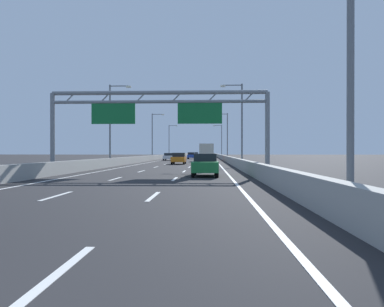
{
  "coord_description": "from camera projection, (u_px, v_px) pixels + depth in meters",
  "views": [
    {
      "loc": [
        3.82,
        -1.49,
        1.64
      ],
      "look_at": [
        -0.0,
        88.3,
        1.25
      ],
      "focal_mm": 35.92,
      "sensor_mm": 36.0,
      "label": 1
    }
  ],
  "objects": [
    {
      "name": "ground_plane",
      "position": [
        194.0,
        158.0,
        101.57
      ],
      "size": [
        260.0,
        260.0,
        0.0
      ],
      "primitive_type": "plane",
      "color": "#262628"
    },
    {
      "name": "lane_dash_left_1",
      "position": [
        57.0,
        196.0,
        14.22
      ],
      "size": [
        0.16,
        3.0,
        0.01
      ],
      "primitive_type": "cube",
      "color": "white",
      "rests_on": "ground_plane"
    },
    {
      "name": "lane_dash_left_2",
      "position": [
        115.0,
        179.0,
        23.21
      ],
      "size": [
        0.16,
        3.0,
        0.01
      ],
      "primitive_type": "cube",
      "color": "white",
      "rests_on": "ground_plane"
    },
    {
      "name": "lane_dash_left_3",
      "position": [
        141.0,
        171.0,
        32.21
      ],
      "size": [
        0.16,
        3.0,
        0.01
      ],
      "primitive_type": "cube",
      "color": "white",
      "rests_on": "ground_plane"
    },
    {
      "name": "lane_dash_left_4",
      "position": [
        156.0,
        167.0,
        41.2
      ],
      "size": [
        0.16,
        3.0,
        0.01
      ],
      "primitive_type": "cube",
      "color": "white",
      "rests_on": "ground_plane"
    },
    {
      "name": "lane_dash_left_5",
      "position": [
        165.0,
        164.0,
        50.19
      ],
      "size": [
        0.16,
        3.0,
        0.01
      ],
      "primitive_type": "cube",
      "color": "white",
      "rests_on": "ground_plane"
    },
    {
      "name": "lane_dash_left_6",
      "position": [
        172.0,
        162.0,
        59.18
      ],
      "size": [
        0.16,
        3.0,
        0.01
      ],
      "primitive_type": "cube",
      "color": "white",
      "rests_on": "ground_plane"
    },
    {
      "name": "lane_dash_left_7",
      "position": [
        177.0,
        161.0,
        68.17
      ],
      "size": [
        0.16,
        3.0,
        0.01
      ],
      "primitive_type": "cube",
      "color": "white",
      "rests_on": "ground_plane"
    },
    {
      "name": "lane_dash_left_8",
      "position": [
        180.0,
        160.0,
        77.16
      ],
      "size": [
        0.16,
        3.0,
        0.01
      ],
      "primitive_type": "cube",
      "color": "white",
      "rests_on": "ground_plane"
    },
    {
      "name": "lane_dash_left_9",
      "position": [
        183.0,
        159.0,
        86.16
      ],
      "size": [
        0.16,
        3.0,
        0.01
      ],
      "primitive_type": "cube",
      "color": "white",
      "rests_on": "ground_plane"
    },
    {
      "name": "lane_dash_left_10",
      "position": [
        186.0,
        158.0,
        95.15
      ],
      "size": [
        0.16,
        3.0,
        0.01
      ],
      "primitive_type": "cube",
      "color": "white",
      "rests_on": "ground_plane"
    },
    {
      "name": "lane_dash_left_11",
      "position": [
        188.0,
        158.0,
        104.14
      ],
      "size": [
        0.16,
        3.0,
        0.01
      ],
      "primitive_type": "cube",
      "color": "white",
      "rests_on": "ground_plane"
    },
    {
      "name": "lane_dash_left_12",
      "position": [
        189.0,
        157.0,
        113.13
      ],
      "size": [
        0.16,
        3.0,
        0.01
      ],
      "primitive_type": "cube",
      "color": "white",
      "rests_on": "ground_plane"
    },
    {
      "name": "lane_dash_left_13",
      "position": [
        191.0,
        157.0,
        122.12
      ],
      "size": [
        0.16,
        3.0,
        0.01
      ],
      "primitive_type": "cube",
      "color": "white",
      "rests_on": "ground_plane"
    },
    {
      "name": "lane_dash_left_14",
      "position": [
        192.0,
        157.0,
        131.12
      ],
      "size": [
        0.16,
        3.0,
        0.01
      ],
      "primitive_type": "cube",
      "color": "white",
      "rests_on": "ground_plane"
    },
    {
      "name": "lane_dash_left_15",
      "position": [
        193.0,
        156.0,
        140.11
      ],
      "size": [
        0.16,
        3.0,
        0.01
      ],
      "primitive_type": "cube",
      "color": "white",
      "rests_on": "ground_plane"
    },
    {
      "name": "lane_dash_left_16",
      "position": [
        194.0,
        156.0,
        149.1
      ],
      "size": [
        0.16,
        3.0,
        0.01
      ],
      "primitive_type": "cube",
      "color": "white",
      "rests_on": "ground_plane"
    },
    {
      "name": "lane_dash_left_17",
      "position": [
        195.0,
        156.0,
        158.09
      ],
      "size": [
        0.16,
        3.0,
        0.01
      ],
      "primitive_type": "cube",
      "color": "white",
      "rests_on": "ground_plane"
    },
    {
      "name": "lane_dash_right_0",
      "position": [
        56.0,
        275.0,
        5.08
      ],
      "size": [
        0.16,
        3.0,
        0.01
      ],
      "primitive_type": "cube",
      "color": "white",
      "rests_on": "ground_plane"
    },
    {
      "name": "lane_dash_right_1",
      "position": [
        153.0,
        196.0,
        14.07
      ],
      "size": [
        0.16,
        3.0,
        0.01
      ],
      "primitive_type": "cube",
      "color": "white",
      "rests_on": "ground_plane"
    },
    {
      "name": "lane_dash_right_2",
      "position": [
        175.0,
        179.0,
        23.06
      ],
      "size": [
        0.16,
        3.0,
        0.01
      ],
      "primitive_type": "cube",
      "color": "white",
      "rests_on": "ground_plane"
    },
    {
      "name": "lane_dash_right_3",
      "position": [
        184.0,
        171.0,
        32.05
      ],
      "size": [
        0.16,
        3.0,
        0.01
      ],
      "primitive_type": "cube",
      "color": "white",
      "rests_on": "ground_plane"
    },
    {
      "name": "lane_dash_right_4",
      "position": [
        189.0,
        167.0,
        41.04
      ],
      "size": [
        0.16,
        3.0,
        0.01
      ],
      "primitive_type": "cube",
      "color": "white",
      "rests_on": "ground_plane"
    },
    {
      "name": "lane_dash_right_5",
      "position": [
        193.0,
        164.0,
        50.04
      ],
      "size": [
        0.16,
        3.0,
        0.01
      ],
      "primitive_type": "cube",
      "color": "white",
      "rests_on": "ground_plane"
    },
    {
      "name": "lane_dash_right_6",
      "position": [
        195.0,
        162.0,
        59.03
      ],
      "size": [
        0.16,
        3.0,
        0.01
      ],
      "primitive_type": "cube",
      "color": "white",
      "rests_on": "ground_plane"
    },
    {
      "name": "lane_dash_right_7",
      "position": [
        197.0,
        161.0,
        68.02
      ],
      "size": [
        0.16,
        3.0,
        0.01
      ],
      "primitive_type": "cube",
      "color": "white",
      "rests_on": "ground_plane"
    },
    {
      "name": "lane_dash_right_8",
      "position": [
        198.0,
        160.0,
        77.01
      ],
      "size": [
        0.16,
        3.0,
        0.01
      ],
      "primitive_type": "cube",
      "color": "white",
      "rests_on": "ground_plane"
    },
    {
      "name": "lane_dash_right_9",
      "position": [
        199.0,
        159.0,
        86.0
      ],
      "size": [
        0.16,
        3.0,
        0.01
      ],
      "primitive_type": "cube",
      "color": "white",
      "rests_on": "ground_plane"
    },
    {
      "name": "lane_dash_right_10",
      "position": [
        200.0,
        158.0,
        95.0
      ],
      "size": [
        0.16,
        3.0,
        0.01
      ],
      "primitive_type": "cube",
      "color": "white",
      "rests_on": "ground_plane"
    },
    {
      "name": "lane_dash_right_11",
      "position": [
        201.0,
        158.0,
        103.99
      ],
      "size": [
        0.16,
        3.0,
        0.01
      ],
      "primitive_type": "cube",
      "color": "white",
      "rests_on": "ground_plane"
    },
    {
      "name": "lane_dash_right_12",
      "position": [
        201.0,
        157.0,
        112.98
      ],
      "size": [
        0.16,
        3.0,
        0.01
      ],
      "primitive_type": "cube",
      "color": "white",
      "rests_on": "ground_plane"
    },
    {
      "name": "lane_dash_right_13",
      "position": [
        202.0,
        157.0,
        121.97
      ],
      "size": [
        0.16,
        3.0,
        0.01
      ],
      "primitive_type": "cube",
      "color": "white",
      "rests_on": "ground_plane"
    },
    {
      "name": "lane_dash_right_14",
      "position": [
        202.0,
        157.0,
        130.96
      ],
      "size": [
        0.16,
        3.0,
        0.01
      ],
      "primitive_type": "cube",
      "color": "white",
      "rests_on": "ground_plane"
    },
    {
      "name": "lane_dash_right_15",
      "position": [
        203.0,
        156.0,
        139.95
      ],
      "size": [
        0.16,
        3.0,
        0.01
      ],
      "primitive_type": "cube",
      "color": "white",
      "rests_on": "ground_plane"
    },
    {
      "name": "lane_dash_right_16",
      "position": [
        203.0,
        156.0,
        148.95
      ],
      "size": [
        0.16,
        3.0,
        0.01
      ],
      "primitive_type": "cube",
      "color": "white",
      "rests_on": "ground_plane"
    },
    {
      "name": "lane_dash_right_17",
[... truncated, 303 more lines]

